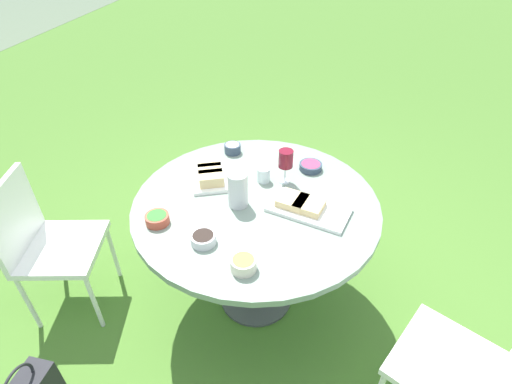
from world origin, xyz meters
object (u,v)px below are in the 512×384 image
dining_table (256,216)px  water_pitcher (238,189)px  wine_glass (286,160)px  chair_near_left (44,239)px  chair_near_right (473,368)px

dining_table → water_pitcher: water_pitcher is taller
water_pitcher → wine_glass: size_ratio=0.95×
chair_near_left → chair_near_right: size_ratio=1.00×
chair_near_left → water_pitcher: (0.23, -1.06, 0.35)m
chair_near_right → chair_near_left: bearing=82.8°
water_pitcher → wine_glass: bearing=-38.5°
water_pitcher → dining_table: bearing=-62.1°
wine_glass → dining_table: bearing=150.7°
chair_near_right → wine_glass: wine_glass is taller
dining_table → chair_near_left: bearing=103.5°
dining_table → chair_near_left: size_ratio=1.44×
chair_near_left → water_pitcher: bearing=-77.7°
dining_table → wine_glass: wine_glass is taller
dining_table → water_pitcher: (-0.04, 0.08, 0.20)m
chair_near_left → wine_glass: size_ratio=4.49×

